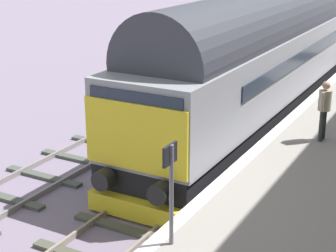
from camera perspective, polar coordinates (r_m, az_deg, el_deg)
ground_plane at (r=14.53m, az=1.25°, el=-6.14°), size 140.00×140.00×0.00m
track_main at (r=14.51m, az=1.26°, el=-5.95°), size 2.50×60.00×0.15m
track_adjacent_west at (r=16.27m, az=-9.62°, el=-3.40°), size 2.50×60.00×0.15m
station_platform at (r=13.21m, az=15.33°, el=-7.14°), size 4.00×44.00×1.01m
diesel_locomotive at (r=20.38m, az=11.16°, el=8.14°), size 2.74×19.59×4.68m
platform_number_sign at (r=9.34m, az=0.29°, el=-5.61°), size 0.10×0.44×1.89m
waiting_passenger at (r=15.09m, az=16.16°, el=2.12°), size 0.36×0.51×1.64m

